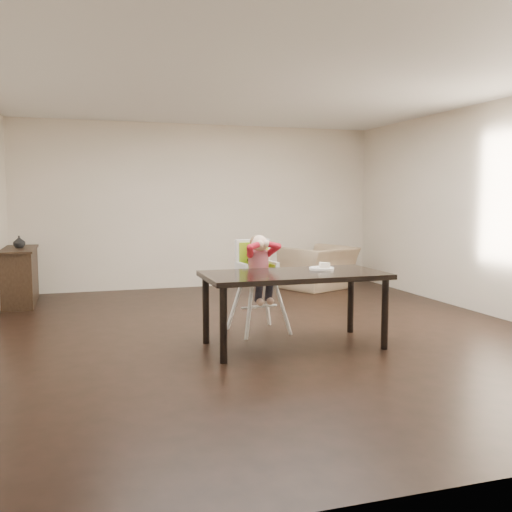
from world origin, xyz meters
The scene contains 8 objects.
ground centered at (0.00, 0.00, 0.00)m, with size 7.00×7.00×0.00m, color black.
room_walls centered at (0.00, 0.00, 1.86)m, with size 6.02×7.02×2.71m.
dining_table centered at (0.07, -0.61, 0.67)m, with size 1.80×0.90×0.75m.
high_chair centered at (-0.09, 0.11, 0.77)m, with size 0.51×0.51×1.08m.
plate centered at (0.43, -0.49, 0.78)m, with size 0.31×0.31×0.07m.
armchair centered at (1.79, 2.71, 0.46)m, with size 1.06×0.69×0.93m, color tan.
sideboard centered at (-2.78, 2.70, 0.40)m, with size 0.44×1.26×0.79m.
vase centered at (-2.78, 2.76, 0.87)m, with size 0.16×0.17×0.16m, color #99999E.
Camera 1 is at (-1.97, -5.88, 1.49)m, focal length 40.00 mm.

